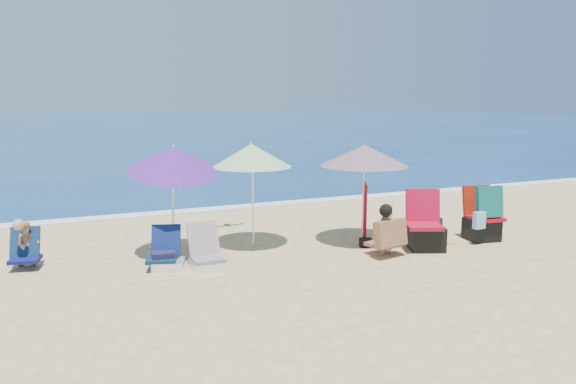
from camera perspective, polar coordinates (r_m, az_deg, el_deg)
name	(u,v)px	position (r m, az deg, el deg)	size (l,w,h in m)	color
ground	(326,262)	(9.86, 3.90, -7.12)	(120.00, 120.00, 0.00)	#D8BC84
sea	(101,127)	(53.65, -18.47, 6.27)	(120.00, 80.00, 0.12)	navy
foam	(236,207)	(14.45, -5.26, -1.56)	(120.00, 0.50, 0.04)	white
umbrella_turquoise	(364,155)	(10.88, 7.76, 3.69)	(1.93, 1.93, 1.96)	silver
umbrella_striped	(252,155)	(10.55, -3.71, 3.73)	(1.60, 1.60, 2.00)	white
umbrella_blue	(174,160)	(10.05, -11.53, 3.24)	(1.59, 1.65, 2.14)	silver
furled_umbrella	(365,209)	(11.08, 7.78, -1.69)	(0.14, 0.14, 1.23)	#B40C20
chair_navy	(167,258)	(9.67, -12.22, -6.53)	(0.71, 0.75, 0.70)	#0B2243
chair_rainbow	(207,257)	(9.53, -8.26, -6.57)	(0.54, 0.66, 0.74)	#C25844
camp_chair_left	(426,232)	(10.85, 13.79, -3.97)	(0.91, 0.86, 1.12)	#A00B25
camp_chair_right	(482,220)	(11.82, 19.13, -2.74)	(0.81, 0.72, 1.13)	#A10B1B
person_center	(387,230)	(10.26, 10.05, -3.85)	(0.69, 0.69, 0.97)	tan
person_left	(27,244)	(10.44, -24.97, -4.84)	(0.55, 0.62, 0.87)	tan
bag_navy_a	(164,260)	(9.66, -12.51, -6.79)	(0.41, 0.31, 0.30)	#1A1B3B
bag_navy_b	(430,224)	(12.34, 14.25, -3.19)	(0.45, 0.37, 0.30)	#1C203D
bag_black_b	(365,243)	(10.86, 7.87, -5.12)	(0.26, 0.22, 0.17)	black
orange_item	(450,243)	(11.44, 16.16, -5.02)	(0.21, 0.13, 0.03)	orange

